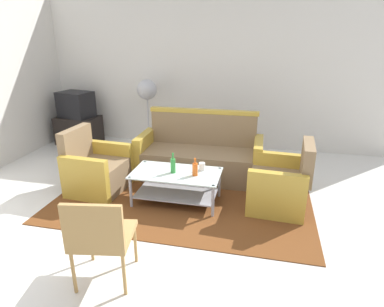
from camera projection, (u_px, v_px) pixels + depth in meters
name	position (u px, v px, depth m)	size (l,w,h in m)	color
ground_plane	(173.00, 229.00, 3.64)	(14.00, 14.00, 0.00)	silver
wall_back	(218.00, 71.00, 5.96)	(6.52, 0.12, 2.80)	silver
rug	(185.00, 196.00, 4.38)	(3.25, 2.17, 0.01)	brown
couch	(200.00, 156.00, 4.89)	(1.81, 0.76, 0.96)	#7F6647
armchair_left	(96.00, 170.00, 4.47)	(0.74, 0.80, 0.85)	#7F6647
armchair_right	(280.00, 186.00, 4.02)	(0.74, 0.80, 0.85)	#7F6647
coffee_table	(176.00, 183.00, 4.14)	(1.10, 0.60, 0.40)	silver
bottle_orange	(195.00, 169.00, 3.98)	(0.07, 0.07, 0.22)	#D85919
bottle_green	(173.00, 165.00, 4.06)	(0.06, 0.06, 0.26)	#2D8C38
cup	(202.00, 167.00, 4.14)	(0.08, 0.08, 0.10)	silver
tv_stand	(79.00, 130.00, 6.43)	(0.80, 0.50, 0.52)	black
television	(76.00, 104.00, 6.26)	(0.68, 0.56, 0.48)	black
pedestal_fan	(147.00, 94.00, 5.92)	(0.36, 0.36, 1.27)	#2D2D33
wicker_chair	(100.00, 234.00, 2.69)	(0.55, 0.55, 0.84)	#AD844C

